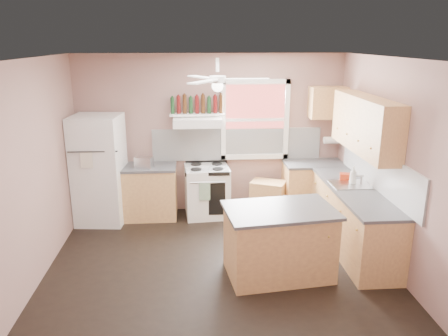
{
  "coord_description": "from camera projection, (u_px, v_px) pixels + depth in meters",
  "views": [
    {
      "loc": [
        -0.31,
        -5.31,
        2.91
      ],
      "look_at": [
        0.1,
        0.3,
        1.25
      ],
      "focal_mm": 35.0,
      "sensor_mm": 36.0,
      "label": 1
    }
  ],
  "objects": [
    {
      "name": "wall_left",
      "position": [
        34.0,
        171.0,
        5.38
      ],
      "size": [
        0.05,
        4.0,
        2.7
      ],
      "primitive_type": "cube",
      "color": "#8A675E",
      "rests_on": "ground"
    },
    {
      "name": "range_hood",
      "position": [
        197.0,
        122.0,
        7.12
      ],
      "size": [
        0.78,
        0.5,
        0.14
      ],
      "primitive_type": "cube",
      "color": "white",
      "rests_on": "wall_back"
    },
    {
      "name": "upper_cabinet_corner",
      "position": [
        328.0,
        103.0,
        7.27
      ],
      "size": [
        0.6,
        0.33,
        0.52
      ],
      "primitive_type": "cube",
      "color": "#A97646",
      "rests_on": "wall_back"
    },
    {
      "name": "faucet",
      "position": [
        361.0,
        180.0,
        6.27
      ],
      "size": [
        0.03,
        0.03,
        0.14
      ],
      "primitive_type": "cylinder",
      "color": "silver",
      "rests_on": "sink"
    },
    {
      "name": "counter_right",
      "position": [
        355.0,
        191.0,
        6.1
      ],
      "size": [
        0.62,
        2.22,
        0.04
      ],
      "primitive_type": "cube",
      "color": "#404042",
      "rests_on": "base_cabinet_right"
    },
    {
      "name": "cart",
      "position": [
        268.0,
        199.0,
        7.47
      ],
      "size": [
        0.66,
        0.57,
        0.56
      ],
      "primitive_type": "cube",
      "rotation": [
        0.0,
        0.0,
        -0.43
      ],
      "color": "#A97646",
      "rests_on": "floor"
    },
    {
      "name": "upper_cabinet_right",
      "position": [
        365.0,
        124.0,
        6.04
      ],
      "size": [
        0.33,
        1.8,
        0.76
      ],
      "primitive_type": "cube",
      "color": "#A97646",
      "rests_on": "wall_right"
    },
    {
      "name": "window_view",
      "position": [
        255.0,
        120.0,
        7.42
      ],
      "size": [
        1.0,
        0.02,
        1.2
      ],
      "primitive_type": "cube",
      "color": "maroon",
      "rests_on": "wall_back"
    },
    {
      "name": "window_frame",
      "position": [
        255.0,
        120.0,
        7.39
      ],
      "size": [
        1.16,
        0.07,
        1.36
      ],
      "primitive_type": "cube",
      "color": "white",
      "rests_on": "wall_back"
    },
    {
      "name": "wall_right",
      "position": [
        391.0,
        164.0,
        5.7
      ],
      "size": [
        0.05,
        4.0,
        2.7
      ],
      "primitive_type": "cube",
      "color": "#8A675E",
      "rests_on": "ground"
    },
    {
      "name": "refrigerator",
      "position": [
        100.0,
        170.0,
        7.06
      ],
      "size": [
        0.82,
        0.8,
        1.77
      ],
      "primitive_type": "cube",
      "rotation": [
        0.0,
        0.0,
        -0.1
      ],
      "color": "white",
      "rests_on": "floor"
    },
    {
      "name": "ceiling_fan_hub",
      "position": [
        218.0,
        79.0,
        5.23
      ],
      "size": [
        0.2,
        0.2,
        0.08
      ],
      "primitive_type": "cylinder",
      "color": "white",
      "rests_on": "ceiling"
    },
    {
      "name": "backsplash_back",
      "position": [
        237.0,
        144.0,
        7.52
      ],
      "size": [
        2.9,
        0.03,
        0.55
      ],
      "primitive_type": "cube",
      "color": "white",
      "rests_on": "wall_back"
    },
    {
      "name": "wine_bottles",
      "position": [
        197.0,
        105.0,
        7.16
      ],
      "size": [
        0.86,
        0.06,
        0.31
      ],
      "color": "#143819",
      "rests_on": "bottle_shelf"
    },
    {
      "name": "ceiling",
      "position": [
        217.0,
        58.0,
        5.16
      ],
      "size": [
        4.5,
        4.5,
        0.0
      ],
      "primitive_type": "plane",
      "color": "white",
      "rests_on": "ground"
    },
    {
      "name": "bottle_shelf",
      "position": [
        197.0,
        114.0,
        7.21
      ],
      "size": [
        0.9,
        0.26,
        0.03
      ],
      "primitive_type": "cube",
      "color": "white",
      "rests_on": "range_hood"
    },
    {
      "name": "island",
      "position": [
        279.0,
        243.0,
        5.52
      ],
      "size": [
        1.36,
        0.96,
        0.86
      ],
      "primitive_type": "cube",
      "rotation": [
        0.0,
        0.0,
        0.12
      ],
      "color": "#A97646",
      "rests_on": "floor"
    },
    {
      "name": "backsplash_right",
      "position": [
        378.0,
        170.0,
        6.03
      ],
      "size": [
        0.03,
        2.6,
        0.55
      ],
      "primitive_type": "cube",
      "color": "white",
      "rests_on": "wall_right"
    },
    {
      "name": "wall_back",
      "position": [
        211.0,
        134.0,
        7.48
      ],
      "size": [
        4.5,
        0.05,
        2.7
      ],
      "primitive_type": "cube",
      "color": "#8A675E",
      "rests_on": "ground"
    },
    {
      "name": "base_cabinet_left",
      "position": [
        149.0,
        193.0,
        7.35
      ],
      "size": [
        0.9,
        0.6,
        0.86
      ],
      "primitive_type": "cube",
      "color": "#A97646",
      "rests_on": "floor"
    },
    {
      "name": "counter_left",
      "position": [
        148.0,
        167.0,
        7.22
      ],
      "size": [
        0.92,
        0.62,
        0.04
      ],
      "primitive_type": "cube",
      "color": "#404042",
      "rests_on": "base_cabinet_left"
    },
    {
      "name": "soap_bottle",
      "position": [
        353.0,
        175.0,
        6.27
      ],
      "size": [
        0.15,
        0.15,
        0.27
      ],
      "primitive_type": "imported",
      "rotation": [
        0.0,
        0.0,
        5.52
      ],
      "color": "silver",
      "rests_on": "counter_right"
    },
    {
      "name": "counter_corner",
      "position": [
        315.0,
        164.0,
        7.42
      ],
      "size": [
        1.02,
        0.62,
        0.04
      ],
      "primitive_type": "cube",
      "color": "#404042",
      "rests_on": "base_cabinet_corner"
    },
    {
      "name": "sink",
      "position": [
        350.0,
        185.0,
        6.28
      ],
      "size": [
        0.55,
        0.45,
        0.03
      ],
      "primitive_type": "cube",
      "color": "silver",
      "rests_on": "counter_right"
    },
    {
      "name": "floor",
      "position": [
        218.0,
        263.0,
        5.92
      ],
      "size": [
        4.5,
        4.5,
        0.0
      ],
      "primitive_type": "plane",
      "color": "black",
      "rests_on": "ground"
    },
    {
      "name": "red_caddy",
      "position": [
        346.0,
        177.0,
        6.48
      ],
      "size": [
        0.21,
        0.16,
        0.1
      ],
      "primitive_type": "cube",
      "rotation": [
        0.0,
        0.0,
        -0.27
      ],
      "color": "#AA290E",
      "rests_on": "counter_right"
    },
    {
      "name": "island_top",
      "position": [
        280.0,
        210.0,
        5.4
      ],
      "size": [
        1.45,
        1.04,
        0.04
      ],
      "primitive_type": "cube",
      "rotation": [
        0.0,
        0.0,
        0.12
      ],
      "color": "#404042",
      "rests_on": "island"
    },
    {
      "name": "base_cabinet_corner",
      "position": [
        313.0,
        189.0,
        7.55
      ],
      "size": [
        1.0,
        0.6,
        0.86
      ],
      "primitive_type": "cube",
      "color": "#A97646",
      "rests_on": "floor"
    },
    {
      "name": "paper_towel",
      "position": [
        332.0,
        140.0,
        7.49
      ],
      "size": [
        0.26,
        0.12,
        0.12
      ],
      "primitive_type": "cylinder",
      "rotation": [
        0.0,
        1.57,
        0.0
      ],
      "color": "white",
      "rests_on": "wall_back"
    },
    {
      "name": "toaster",
      "position": [
        144.0,
        162.0,
        7.09
      ],
      "size": [
        0.31,
        0.23,
        0.18
      ],
      "primitive_type": "cube",
      "rotation": [
        0.0,
        0.0,
        -0.27
      ],
      "color": "silver",
      "rests_on": "counter_left"
    },
    {
      "name": "stove",
      "position": [
        207.0,
        191.0,
        7.42
      ],
      "size": [
        0.77,
        0.69,
        0.86
      ],
      "primitive_type": "cube",
      "rotation": [
        0.0,
        0.0,
        0.08
      ],
      "color": "white",
      "rests_on": "floor"
    },
    {
      "name": "base_cabinet_right",
      "position": [
        353.0,
        220.0,
        6.22
      ],
      "size": [
        0.6,
        2.2,
        0.86
      ],
      "primitive_type": "cube",
      "color": "#A97646",
      "rests_on": "floor"
    }
  ]
}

